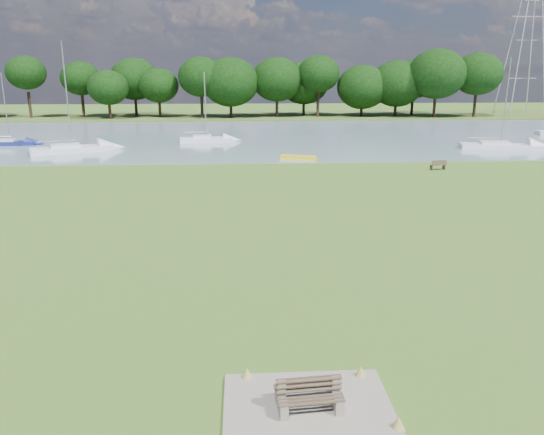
{
  "coord_description": "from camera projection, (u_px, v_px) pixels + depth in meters",
  "views": [
    {
      "loc": [
        -1.58,
        -25.32,
        8.18
      ],
      "look_at": [
        -0.18,
        -2.0,
        1.65
      ],
      "focal_mm": 35.0,
      "sensor_mm": 36.0,
      "label": 1
    }
  ],
  "objects": [
    {
      "name": "riverbank_bench",
      "position": [
        438.0,
        165.0,
        44.67
      ],
      "size": [
        1.44,
        0.7,
        0.85
      ],
      "rotation": [
        0.0,
        0.0,
        0.21
      ],
      "color": "brown",
      "rests_on": "ground"
    },
    {
      "name": "sailboat_5",
      "position": [
        9.0,
        141.0,
        58.95
      ],
      "size": [
        5.56,
        1.94,
        7.84
      ],
      "rotation": [
        0.0,
        0.0,
        0.08
      ],
      "color": "navy",
      "rests_on": "river"
    },
    {
      "name": "sailboat_4",
      "position": [
        500.0,
        145.0,
        56.17
      ],
      "size": [
        8.51,
        4.08,
        9.35
      ],
      "rotation": [
        0.0,
        0.0,
        -0.23
      ],
      "color": "silver",
      "rests_on": "river"
    },
    {
      "name": "concrete_pad",
      "position": [
        308.0,
        409.0,
        13.16
      ],
      "size": [
        4.2,
        3.2,
        0.1
      ],
      "primitive_type": "cube",
      "color": "gray",
      "rests_on": "ground"
    },
    {
      "name": "far_bank",
      "position": [
        249.0,
        117.0,
        95.85
      ],
      "size": [
        220.0,
        20.0,
        0.4
      ],
      "primitive_type": "cube",
      "color": "#4C6626",
      "rests_on": "ground"
    },
    {
      "name": "bench_pair",
      "position": [
        309.0,
        395.0,
        13.05
      ],
      "size": [
        1.7,
        1.09,
        0.87
      ],
      "rotation": [
        0.0,
        0.0,
        0.08
      ],
      "color": "gray",
      "rests_on": "concrete_pad"
    },
    {
      "name": "pylon",
      "position": [
        530.0,
        14.0,
        92.03
      ],
      "size": [
        6.44,
        4.52,
        27.85
      ],
      "color": "#ABACAE",
      "rests_on": "far_bank"
    },
    {
      "name": "kayak",
      "position": [
        298.0,
        157.0,
        49.87
      ],
      "size": [
        3.42,
        2.02,
        0.34
      ],
      "primitive_type": "cube",
      "rotation": [
        0.0,
        0.0,
        -0.39
      ],
      "color": "yellow",
      "rests_on": "river"
    },
    {
      "name": "tree_line",
      "position": [
        172.0,
        80.0,
        89.49
      ],
      "size": [
        117.06,
        9.08,
        10.99
      ],
      "color": "black",
      "rests_on": "far_bank"
    },
    {
      "name": "sailboat_3",
      "position": [
        71.0,
        147.0,
        54.04
      ],
      "size": [
        8.21,
        5.24,
        10.86
      ],
      "rotation": [
        0.0,
        0.0,
        0.41
      ],
      "color": "silver",
      "rests_on": "river"
    },
    {
      "name": "sailboat_1",
      "position": [
        206.0,
        138.0,
        61.55
      ],
      "size": [
        6.16,
        2.14,
        7.87
      ],
      "rotation": [
        0.0,
        0.0,
        0.07
      ],
      "color": "silver",
      "rests_on": "river"
    },
    {
      "name": "ground",
      "position": [
        273.0,
        238.0,
        26.63
      ],
      "size": [
        220.0,
        220.0,
        0.0
      ],
      "primitive_type": "plane",
      "color": "#57682C"
    },
    {
      "name": "river",
      "position": [
        253.0,
        137.0,
        67.01
      ],
      "size": [
        220.0,
        40.0,
        0.1
      ],
      "primitive_type": "cube",
      "color": "gray",
      "rests_on": "ground"
    }
  ]
}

